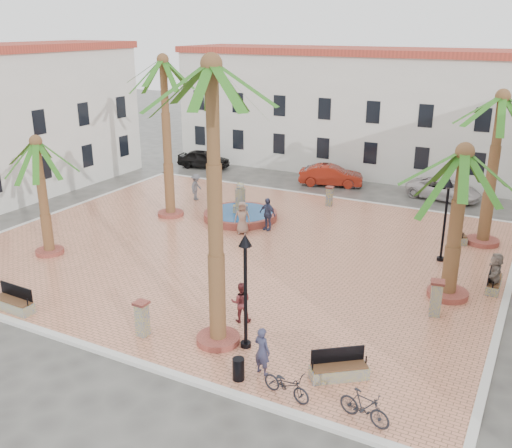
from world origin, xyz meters
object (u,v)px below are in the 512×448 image
Objects in this scene: lamppost_e at (447,206)px; car_black at (204,159)px; bench_s at (13,304)px; bicycle_b at (364,407)px; pedestrian_north at (196,187)px; pedestrian_fountain_a at (242,218)px; fountain at (240,214)px; bollard_se at (142,318)px; palm_s at (212,96)px; cyclist_a at (262,351)px; palm_e at (462,173)px; bollard_e at (436,298)px; palm_ne at (500,115)px; pedestrian_fountain_b at (267,214)px; bench_e at (494,283)px; cyclist_b at (241,302)px; pedestrian_east at (495,273)px; palm_sw at (38,156)px; car_silver at (334,177)px; palm_nw at (164,77)px; bench_ne at (457,235)px; lamppost_s at (245,272)px; bench_se at (339,370)px; car_red at (331,175)px; bollard_n at (329,196)px; car_white at (444,189)px.

lamppost_e is 0.97× the size of car_black.
bench_s is 14.79m from bicycle_b.
pedestrian_fountain_a is at bearing -133.27° from pedestrian_north.
bollard_se is (3.43, -13.58, 0.41)m from fountain.
bench_s is 25.81m from car_black.
palm_s is 7.37× the size of bollard_se.
pedestrian_north is (-13.03, 15.76, 0.03)m from cyclist_a.
palm_e is 4.44× the size of bollard_e.
palm_ne is at bearing 86.08° from bollard_e.
bench_e is at bearing 3.07° from pedestrian_fountain_b.
cyclist_b is 0.89× the size of pedestrian_fountain_a.
pedestrian_east is (1.82, 3.36, 0.13)m from bollard_e.
palm_sw reaches higher than car_silver.
palm_nw is 4.96× the size of bench_ne.
bench_e is 1.19× the size of bollard_e.
bollard_e is (0.65, -9.25, 0.50)m from bench_ne.
palm_s is 6.01× the size of cyclist_a.
bench_ne is 4.22m from lamppost_e.
palm_sw is 19.82m from lamppost_e.
cyclist_a reaches higher than bicycle_b.
cyclist_b is (-1.08, 1.58, -2.13)m from lamppost_s.
bicycle_b is 0.95× the size of pedestrian_north.
palm_ne reaches higher than cyclist_a.
lamppost_e is 6.31m from bollard_e.
cyclist_b is 21.71m from car_silver.
bollard_e is 8.05m from cyclist_a.
pedestrian_fountain_b is (-11.12, -3.45, -5.87)m from palm_ne.
palm_s is 5.62× the size of pedestrian_east.
bollard_se reaches higher than bench_ne.
pedestrian_fountain_a is (-11.45, 4.70, 0.14)m from bollard_e.
palm_ne is 4.21× the size of bench_ne.
palm_ne reaches higher than bench_e.
bicycle_b is at bearing -93.80° from bollard_e.
cyclist_a is at bearing 163.70° from bench_se.
bicycle_b is at bearing 156.59° from bench_ne.
pedestrian_fountain_b is 11.12m from car_red.
bollard_se is 1.09× the size of bollard_n.
bollard_se is at bearing -75.83° from fountain.
palm_nw reaches higher than bollard_e.
palm_s is 5.32× the size of bench_ne.
pedestrian_fountain_b reaches higher than pedestrian_east.
palm_sw reaches higher than car_red.
car_silver is at bearing -107.47° from cyclist_b.
bench_e is 4.32m from lamppost_e.
bench_e is at bearing -39.16° from lamppost_e.
palm_e is 3.40× the size of bench_s.
bench_se is at bearing -27.07° from pedestrian_east.
pedestrian_east is at bearing 30.32° from bench_se.
cyclist_b is 21.67m from car_white.
palm_ne is at bearing -146.92° from cyclist_b.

